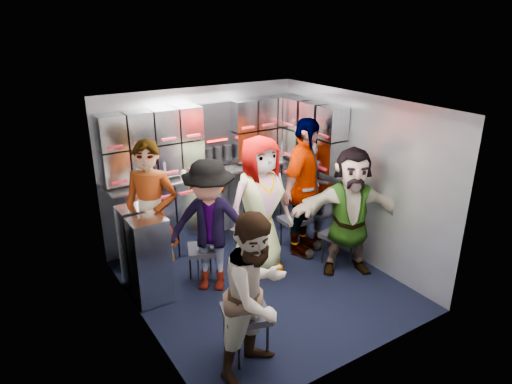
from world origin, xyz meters
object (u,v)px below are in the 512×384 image
jump_seat_center (252,232)px  attendant_arc_c (260,206)px  jump_seat_near_right (338,236)px  attendant_arc_e (350,212)px  attendant_arc_a (257,295)px  jump_seat_mid_right (294,221)px  attendant_arc_b (210,227)px  attendant_standing (152,216)px  attendant_arc_d (304,188)px  jump_seat_near_left (246,316)px  jump_seat_mid_left (204,251)px

jump_seat_center → attendant_arc_c: size_ratio=0.31×
jump_seat_near_right → attendant_arc_e: attendant_arc_e is taller
attendant_arc_c → attendant_arc_a: bearing=-123.3°
jump_seat_mid_right → attendant_arc_b: 1.49m
attendant_standing → attendant_arc_d: size_ratio=0.96×
jump_seat_center → attendant_arc_b: size_ratio=0.34×
jump_seat_near_left → attendant_arc_e: bearing=19.1°
attendant_standing → attendant_arc_a: bearing=-40.8°
jump_seat_near_right → attendant_arc_e: (0.00, -0.18, 0.40)m
attendant_standing → attendant_arc_a: size_ratio=1.15×
jump_seat_center → jump_seat_near_right: bearing=-34.2°
jump_seat_mid_left → attendant_arc_d: attendant_arc_d is taller
jump_seat_near_left → attendant_arc_c: 1.61m
jump_seat_near_right → attendant_standing: bearing=159.6°
jump_seat_center → attendant_standing: (-1.20, 0.17, 0.43)m
attendant_arc_c → jump_seat_center: bearing=90.5°
jump_seat_mid_left → jump_seat_near_right: (1.57, -0.55, -0.00)m
jump_seat_near_left → attendant_arc_b: (0.26, 1.18, 0.34)m
jump_seat_center → jump_seat_near_right: size_ratio=1.22×
attendant_arc_a → attendant_arc_d: bearing=22.7°
attendant_standing → attendant_arc_b: (0.51, -0.41, -0.09)m
jump_seat_mid_right → attendant_arc_a: size_ratio=0.28×
jump_seat_near_right → attendant_arc_c: bearing=154.6°
attendant_arc_d → jump_seat_near_left: bearing=-170.5°
jump_seat_mid_right → attendant_arc_e: 0.96m
attendant_arc_b → attendant_arc_e: (1.57, -0.55, 0.01)m
jump_seat_mid_right → attendant_standing: bearing=176.8°
jump_seat_near_left → attendant_arc_b: bearing=77.8°
jump_seat_mid_left → jump_seat_mid_right: jump_seat_mid_left is taller
jump_seat_near_right → attendant_arc_a: 2.11m
jump_seat_near_right → attendant_standing: attendant_standing is taller
jump_seat_center → jump_seat_mid_right: bearing=5.4°
jump_seat_mid_right → attendant_arc_c: bearing=-160.8°
jump_seat_center → attendant_arc_b: attendant_arc_b is taller
attendant_arc_e → jump_seat_center: bearing=167.6°
attendant_arc_c → attendant_arc_e: (0.88, -0.60, -0.06)m
attendant_arc_e → attendant_standing: bearing=-175.6°
jump_seat_mid_left → attendant_arc_e: bearing=-24.8°
jump_seat_near_left → attendant_arc_a: (-0.00, -0.18, 0.32)m
attendant_standing → attendant_arc_d: bearing=32.4°
attendant_arc_c → jump_seat_mid_right: bearing=19.7°
jump_seat_center → attendant_arc_b: (-0.69, -0.23, 0.34)m
attendant_arc_c → attendant_arc_e: size_ratio=1.08×
jump_seat_near_right → jump_seat_mid_right: bearing=104.6°
attendant_arc_e → jump_seat_mid_left: bearing=-175.8°
jump_seat_near_left → attendant_standing: attendant_standing is taller
jump_seat_near_right → attendant_arc_d: (-0.17, 0.49, 0.52)m
jump_seat_mid_right → attendant_arc_b: size_ratio=0.27×
jump_seat_center → attendant_standing: bearing=171.7°
jump_seat_near_left → attendant_arc_a: 0.37m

